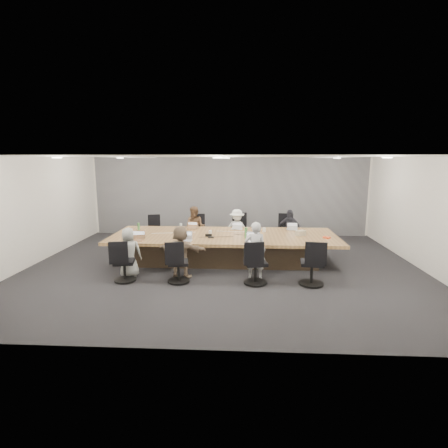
# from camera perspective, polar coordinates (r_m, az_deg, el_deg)

# --- Properties ---
(floor) EXTENTS (10.00, 8.00, 0.00)m
(floor) POSITION_cam_1_polar(r_m,az_deg,el_deg) (9.08, -0.14, -6.99)
(floor) COLOR black
(floor) RESTS_ON ground
(ceiling) EXTENTS (10.00, 8.00, 0.00)m
(ceiling) POSITION_cam_1_polar(r_m,az_deg,el_deg) (8.66, -0.15, 10.96)
(ceiling) COLOR white
(ceiling) RESTS_ON wall_back
(wall_back) EXTENTS (10.00, 0.00, 2.80)m
(wall_back) POSITION_cam_1_polar(r_m,az_deg,el_deg) (12.73, 0.90, 4.54)
(wall_back) COLOR silver
(wall_back) RESTS_ON ground
(wall_front) EXTENTS (10.00, 0.00, 2.80)m
(wall_front) POSITION_cam_1_polar(r_m,az_deg,el_deg) (4.86, -2.88, -5.51)
(wall_front) COLOR silver
(wall_front) RESTS_ON ground
(wall_left) EXTENTS (0.00, 8.00, 2.80)m
(wall_left) POSITION_cam_1_polar(r_m,az_deg,el_deg) (10.33, -29.05, 1.78)
(wall_left) COLOR silver
(wall_left) RESTS_ON ground
(wall_right) EXTENTS (0.00, 8.00, 2.80)m
(wall_right) POSITION_cam_1_polar(r_m,az_deg,el_deg) (9.84, 30.35, 1.28)
(wall_right) COLOR silver
(wall_right) RESTS_ON ground
(curtain) EXTENTS (9.80, 0.04, 2.80)m
(curtain) POSITION_cam_1_polar(r_m,az_deg,el_deg) (12.65, 0.88, 4.50)
(curtain) COLOR gray
(curtain) RESTS_ON ground
(conference_table) EXTENTS (6.00, 2.20, 0.74)m
(conference_table) POSITION_cam_1_polar(r_m,az_deg,el_deg) (9.45, 0.03, -3.76)
(conference_table) COLOR #3C2E20
(conference_table) RESTS_ON ground
(chair_0) EXTENTS (0.60, 0.60, 0.73)m
(chair_0) POSITION_cam_1_polar(r_m,az_deg,el_deg) (11.49, -11.79, -1.58)
(chair_0) COLOR black
(chair_0) RESTS_ON ground
(chair_1) EXTENTS (0.58, 0.58, 0.80)m
(chair_1) POSITION_cam_1_polar(r_m,az_deg,el_deg) (11.19, -4.46, -1.52)
(chair_1) COLOR black
(chair_1) RESTS_ON ground
(chair_2) EXTENTS (0.76, 0.76, 0.88)m
(chair_2) POSITION_cam_1_polar(r_m,az_deg,el_deg) (11.09, 2.14, -1.41)
(chair_2) COLOR black
(chair_2) RESTS_ON ground
(chair_3) EXTENTS (0.66, 0.66, 0.86)m
(chair_3) POSITION_cam_1_polar(r_m,az_deg,el_deg) (11.18, 10.28, -1.52)
(chair_3) COLOR black
(chair_3) RESTS_ON ground
(chair_4) EXTENTS (0.60, 0.60, 0.76)m
(chair_4) POSITION_cam_1_polar(r_m,az_deg,el_deg) (8.26, -15.96, -6.48)
(chair_4) COLOR black
(chair_4) RESTS_ON ground
(chair_5) EXTENTS (0.60, 0.60, 0.77)m
(chair_5) POSITION_cam_1_polar(r_m,az_deg,el_deg) (7.94, -7.47, -6.80)
(chair_5) COLOR black
(chair_5) RESTS_ON ground
(chair_6) EXTENTS (0.64, 0.64, 0.80)m
(chair_6) POSITION_cam_1_polar(r_m,az_deg,el_deg) (7.81, 5.17, -6.91)
(chair_6) COLOR black
(chair_6) RESTS_ON ground
(chair_7) EXTENTS (0.63, 0.63, 0.84)m
(chair_7) POSITION_cam_1_polar(r_m,az_deg,el_deg) (7.95, 14.15, -6.75)
(chair_7) COLOR black
(chair_7) RESTS_ON ground
(person_1) EXTENTS (0.71, 0.59, 1.31)m
(person_1) POSITION_cam_1_polar(r_m,az_deg,el_deg) (10.80, -4.72, -0.59)
(person_1) COLOR brown
(person_1) RESTS_ON ground
(laptop_1) EXTENTS (0.33, 0.26, 0.02)m
(laptop_1) POSITION_cam_1_polar(r_m,az_deg,el_deg) (10.25, -5.15, -0.67)
(laptop_1) COLOR #8C6647
(laptop_1) RESTS_ON conference_table
(person_2) EXTENTS (0.89, 0.64, 1.23)m
(person_2) POSITION_cam_1_polar(r_m,az_deg,el_deg) (10.71, 2.12, -0.87)
(person_2) COLOR silver
(person_2) RESTS_ON ground
(laptop_2) EXTENTS (0.32, 0.25, 0.02)m
(laptop_2) POSITION_cam_1_polar(r_m,az_deg,el_deg) (10.14, 2.06, -0.75)
(laptop_2) COLOR #B2B2B7
(laptop_2) RESTS_ON conference_table
(person_3) EXTENTS (0.73, 0.32, 1.24)m
(person_3) POSITION_cam_1_polar(r_m,az_deg,el_deg) (10.80, 10.53, -0.92)
(person_3) COLOR #26262F
(person_3) RESTS_ON ground
(laptop_3) EXTENTS (0.29, 0.20, 0.02)m
(laptop_3) POSITION_cam_1_polar(r_m,az_deg,el_deg) (10.24, 10.94, -0.84)
(laptop_3) COLOR #B2B2B7
(laptop_3) RESTS_ON conference_table
(person_4) EXTENTS (0.65, 0.50, 1.17)m
(person_4) POSITION_cam_1_polar(r_m,az_deg,el_deg) (8.52, -15.27, -4.47)
(person_4) COLOR gray
(person_4) RESTS_ON ground
(laptop_4) EXTENTS (0.38, 0.29, 0.02)m
(laptop_4) POSITION_cam_1_polar(r_m,az_deg,el_deg) (8.99, -14.22, -2.57)
(laptop_4) COLOR #8C6647
(laptop_4) RESTS_ON conference_table
(person_5) EXTENTS (1.20, 0.57, 1.24)m
(person_5) POSITION_cam_1_polar(r_m,az_deg,el_deg) (8.21, -7.06, -4.49)
(person_5) COLOR #735F4C
(person_5) RESTS_ON ground
(laptop_5) EXTENTS (0.36, 0.25, 0.02)m
(laptop_5) POSITION_cam_1_polar(r_m,az_deg,el_deg) (8.70, -6.44, -2.74)
(laptop_5) COLOR #B2B2B7
(laptop_5) RESTS_ON conference_table
(person_6) EXTENTS (0.51, 0.35, 1.34)m
(person_6) POSITION_cam_1_polar(r_m,az_deg,el_deg) (8.07, 5.12, -4.34)
(person_6) COLOR #ADAEB2
(person_6) RESTS_ON ground
(laptop_6) EXTENTS (0.38, 0.30, 0.02)m
(laptop_6) POSITION_cam_1_polar(r_m,az_deg,el_deg) (8.58, 5.00, -2.89)
(laptop_6) COLOR #B2B2B7
(laptop_6) RESTS_ON conference_table
(bottle_green_left) EXTENTS (0.07, 0.07, 0.24)m
(bottle_green_left) POSITION_cam_1_polar(r_m,az_deg,el_deg) (10.07, -13.76, -0.49)
(bottle_green_left) COLOR #43843F
(bottle_green_left) RESTS_ON conference_table
(bottle_green_right) EXTENTS (0.09, 0.09, 0.27)m
(bottle_green_right) POSITION_cam_1_polar(r_m,az_deg,el_deg) (8.96, 3.61, -1.46)
(bottle_green_right) COLOR #43843F
(bottle_green_right) RESTS_ON conference_table
(bottle_clear) EXTENTS (0.10, 0.10, 0.25)m
(bottle_clear) POSITION_cam_1_polar(r_m,az_deg,el_deg) (9.77, -7.05, -0.59)
(bottle_clear) COLOR silver
(bottle_clear) RESTS_ON conference_table
(cup_white_far) EXTENTS (0.09, 0.09, 0.10)m
(cup_white_far) POSITION_cam_1_polar(r_m,az_deg,el_deg) (9.45, -2.25, -1.34)
(cup_white_far) COLOR white
(cup_white_far) RESTS_ON conference_table
(cup_white_near) EXTENTS (0.11, 0.11, 0.11)m
(cup_white_near) POSITION_cam_1_polar(r_m,az_deg,el_deg) (9.79, 6.56, -0.96)
(cup_white_near) COLOR white
(cup_white_near) RESTS_ON conference_table
(mug_brown) EXTENTS (0.11, 0.11, 0.10)m
(mug_brown) POSITION_cam_1_polar(r_m,az_deg,el_deg) (9.56, -15.02, -1.55)
(mug_brown) COLOR brown
(mug_brown) RESTS_ON conference_table
(mic_left) EXTENTS (0.16, 0.11, 0.03)m
(mic_left) POSITION_cam_1_polar(r_m,az_deg,el_deg) (9.01, -2.13, -2.17)
(mic_left) COLOR black
(mic_left) RESTS_ON conference_table
(mic_right) EXTENTS (0.17, 0.14, 0.03)m
(mic_right) POSITION_cam_1_polar(r_m,az_deg,el_deg) (9.62, 3.85, -1.37)
(mic_right) COLOR black
(mic_right) RESTS_ON conference_table
(stapler) EXTENTS (0.18, 0.06, 0.07)m
(stapler) POSITION_cam_1_polar(r_m,az_deg,el_deg) (9.17, -2.54, -1.83)
(stapler) COLOR black
(stapler) RESTS_ON conference_table
(canvas_bag) EXTENTS (0.29, 0.26, 0.13)m
(canvas_bag) POSITION_cam_1_polar(r_m,az_deg,el_deg) (9.48, 12.39, -1.45)
(canvas_bag) COLOR #B9AC8A
(canvas_bag) RESTS_ON conference_table
(snack_packet) EXTENTS (0.20, 0.20, 0.04)m
(snack_packet) POSITION_cam_1_polar(r_m,az_deg,el_deg) (9.34, 16.41, -2.12)
(snack_packet) COLOR #E0441B
(snack_packet) RESTS_ON conference_table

